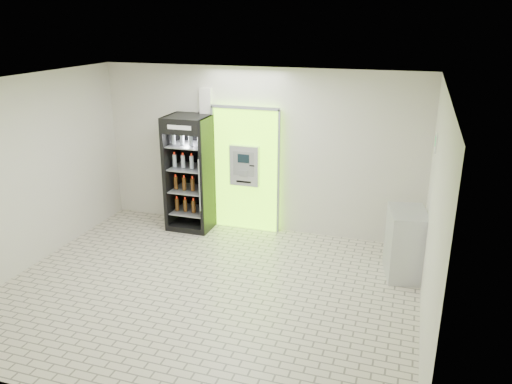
% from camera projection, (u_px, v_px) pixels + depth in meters
% --- Properties ---
extents(ground, '(6.00, 6.00, 0.00)m').
position_uv_depth(ground, '(207.00, 290.00, 7.34)').
color(ground, beige).
rests_on(ground, ground).
extents(room_shell, '(6.00, 6.00, 6.00)m').
position_uv_depth(room_shell, '(202.00, 171.00, 6.74)').
color(room_shell, beige).
rests_on(room_shell, ground).
extents(atm_assembly, '(1.30, 0.24, 2.33)m').
position_uv_depth(atm_assembly, '(246.00, 168.00, 9.18)').
color(atm_assembly, '#8BFF15').
rests_on(atm_assembly, ground).
extents(pillar, '(0.22, 0.11, 2.60)m').
position_uv_depth(pillar, '(208.00, 158.00, 9.40)').
color(pillar, silver).
rests_on(pillar, ground).
extents(beverage_cooler, '(0.81, 0.76, 2.14)m').
position_uv_depth(beverage_cooler, '(191.00, 175.00, 9.28)').
color(beverage_cooler, black).
rests_on(beverage_cooler, ground).
extents(steel_cabinet, '(0.67, 0.88, 1.06)m').
position_uv_depth(steel_cabinet, '(406.00, 243.00, 7.63)').
color(steel_cabinet, '#B8BAC0').
rests_on(steel_cabinet, ground).
extents(exit_sign, '(0.02, 0.22, 0.26)m').
position_uv_depth(exit_sign, '(436.00, 143.00, 7.04)').
color(exit_sign, white).
rests_on(exit_sign, room_shell).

